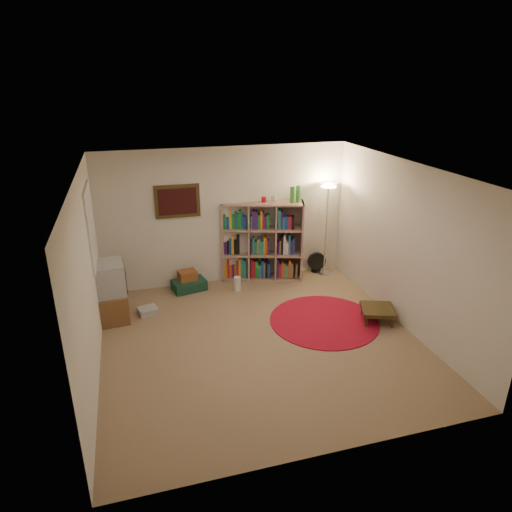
# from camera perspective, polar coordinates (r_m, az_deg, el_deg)

# --- Properties ---
(room) EXTENTS (4.54, 4.54, 2.54)m
(room) POSITION_cam_1_polar(r_m,az_deg,el_deg) (6.26, 0.02, -0.57)
(room) COLOR #83684D
(room) RESTS_ON ground
(bookshelf) EXTENTS (1.55, 0.84, 1.79)m
(bookshelf) POSITION_cam_1_polar(r_m,az_deg,el_deg) (8.54, 0.66, 1.78)
(bookshelf) COLOR #9C7668
(bookshelf) RESTS_ON ground
(floor_lamp) EXTENTS (0.43, 0.43, 1.80)m
(floor_lamp) POSITION_cam_1_polar(r_m,az_deg,el_deg) (8.59, 8.97, 7.01)
(floor_lamp) COLOR silver
(floor_lamp) RESTS_ON ground
(floor_fan) EXTENTS (0.36, 0.21, 0.41)m
(floor_fan) POSITION_cam_1_polar(r_m,az_deg,el_deg) (9.04, 7.57, -0.79)
(floor_fan) COLOR black
(floor_fan) RESTS_ON ground
(tv_stand) EXTENTS (0.51, 0.69, 0.95)m
(tv_stand) POSITION_cam_1_polar(r_m,az_deg,el_deg) (7.52, -17.66, -4.34)
(tv_stand) COLOR brown
(tv_stand) RESTS_ON ground
(dvd_box) EXTENTS (0.35, 0.31, 0.10)m
(dvd_box) POSITION_cam_1_polar(r_m,az_deg,el_deg) (7.71, -13.35, -6.65)
(dvd_box) COLOR #A6A7AB
(dvd_box) RESTS_ON ground
(suitcase) EXTENTS (0.64, 0.49, 0.19)m
(suitcase) POSITION_cam_1_polar(r_m,az_deg,el_deg) (8.36, -8.36, -3.61)
(suitcase) COLOR #143729
(suitcase) RESTS_ON ground
(wicker_basket) EXTENTS (0.36, 0.29, 0.18)m
(wicker_basket) POSITION_cam_1_polar(r_m,az_deg,el_deg) (8.30, -8.56, -2.42)
(wicker_basket) COLOR brown
(wicker_basket) RESTS_ON suitcase
(paper_towel) EXTENTS (0.16, 0.16, 0.26)m
(paper_towel) POSITION_cam_1_polar(r_m,az_deg,el_deg) (8.24, -2.34, -3.47)
(paper_towel) COLOR silver
(paper_towel) RESTS_ON ground
(red_rug) EXTENTS (1.72, 1.72, 0.02)m
(red_rug) POSITION_cam_1_polar(r_m,az_deg,el_deg) (7.38, 8.50, -7.98)
(red_rug) COLOR maroon
(red_rug) RESTS_ON ground
(side_table) EXTENTS (0.63, 0.63, 0.23)m
(side_table) POSITION_cam_1_polar(r_m,az_deg,el_deg) (7.47, 14.96, -6.54)
(side_table) COLOR #352912
(side_table) RESTS_ON ground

